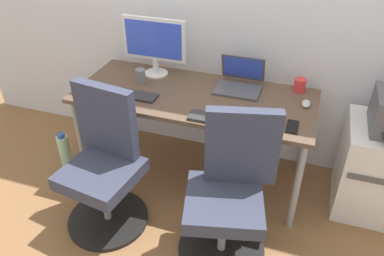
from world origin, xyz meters
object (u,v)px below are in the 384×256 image
object	(u,v)px
water_bottle_on_floor	(64,151)
coffee_mug	(300,85)
office_chair_left	(104,167)
open_laptop	(240,81)
office_chair_right	(229,196)
desktop_monitor	(154,43)

from	to	relation	value
water_bottle_on_floor	coffee_mug	world-z (taller)	coffee_mug
office_chair_left	water_bottle_on_floor	size ratio (longest dim) A/B	3.03
office_chair_left	open_laptop	bearing A→B (deg)	49.27
office_chair_right	open_laptop	size ratio (longest dim) A/B	3.03
office_chair_right	desktop_monitor	distance (m)	1.25
desktop_monitor	open_laptop	distance (m)	0.68
water_bottle_on_floor	open_laptop	world-z (taller)	open_laptop
office_chair_right	water_bottle_on_floor	bearing A→B (deg)	165.78
desktop_monitor	coffee_mug	bearing A→B (deg)	3.65
water_bottle_on_floor	desktop_monitor	distance (m)	1.12
office_chair_right	coffee_mug	bearing A→B (deg)	73.02
open_laptop	coffee_mug	world-z (taller)	open_laptop
office_chair_left	office_chair_right	bearing A→B (deg)	-0.08
office_chair_right	water_bottle_on_floor	size ratio (longest dim) A/B	3.03
water_bottle_on_floor	open_laptop	xyz separation A→B (m)	(1.28, 0.43, 0.62)
desktop_monitor	office_chair_right	bearing A→B (deg)	-45.62
desktop_monitor	coffee_mug	distance (m)	1.08
water_bottle_on_floor	office_chair_right	bearing A→B (deg)	-14.22
open_laptop	desktop_monitor	bearing A→B (deg)	178.49
coffee_mug	water_bottle_on_floor	bearing A→B (deg)	-163.05
open_laptop	coffee_mug	xyz separation A→B (m)	(0.41, 0.08, -0.01)
office_chair_right	open_laptop	distance (m)	0.87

